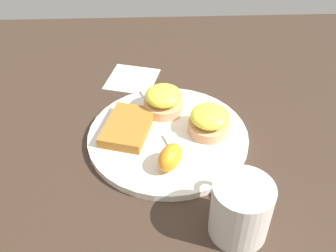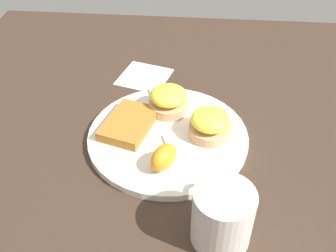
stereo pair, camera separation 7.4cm
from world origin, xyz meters
name	(u,v)px [view 1 (the left image)]	position (x,y,z in m)	size (l,w,h in m)	color
ground_plane	(168,139)	(0.00, 0.00, 0.00)	(1.10, 1.10, 0.00)	#38281E
plate	(168,137)	(0.00, 0.00, 0.01)	(0.31, 0.31, 0.01)	silver
sandwich_benedict_left	(210,121)	(0.01, -0.08, 0.04)	(0.08, 0.08, 0.05)	tan
sandwich_benedict_right	(164,100)	(0.07, 0.01, 0.04)	(0.08, 0.08, 0.05)	tan
hashbrown_patty	(128,127)	(0.01, 0.08, 0.02)	(0.12, 0.08, 0.02)	#A96826
orange_wedge	(169,158)	(-0.09, 0.00, 0.04)	(0.06, 0.04, 0.04)	orange
fork	(160,120)	(0.04, 0.01, 0.02)	(0.20, 0.08, 0.00)	silver
cup	(240,209)	(-0.21, -0.10, 0.05)	(0.12, 0.09, 0.10)	silver
napkin	(132,79)	(0.21, 0.08, 0.00)	(0.11, 0.11, 0.00)	white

